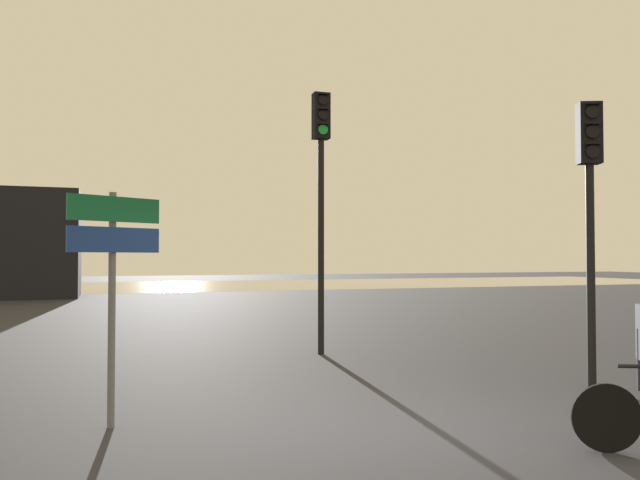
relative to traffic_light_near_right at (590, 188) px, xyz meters
name	(u,v)px	position (x,y,z in m)	size (l,w,h in m)	color
ground_plane	(428,433)	(-3.40, -1.32, -2.89)	(120.00, 120.00, 0.00)	#28282D
water_strip	(159,286)	(-3.40, 34.75, -2.89)	(80.00, 16.00, 0.01)	#9E937F
traffic_light_near_right	(590,188)	(0.00, 0.00, 0.00)	(0.39, 0.41, 4.14)	black
traffic_light_center	(321,174)	(-2.72, 4.15, 0.60)	(0.33, 0.34, 5.09)	black
direction_sign_post	(114,265)	(-6.60, -0.03, -1.10)	(0.98, 0.55, 2.60)	slate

